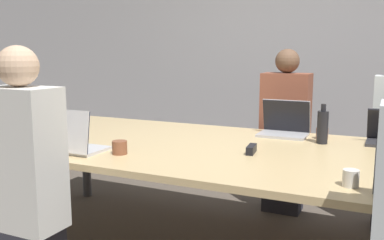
{
  "coord_description": "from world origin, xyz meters",
  "views": [
    {
      "loc": [
        0.93,
        -2.61,
        1.39
      ],
      "look_at": [
        -0.34,
        0.1,
        0.91
      ],
      "focal_mm": 40.0,
      "sensor_mm": 36.0,
      "label": 1
    }
  ],
  "objects": [
    {
      "name": "cup_far_center",
      "position": [
        0.49,
        0.56,
        0.8
      ],
      "size": [
        0.09,
        0.09,
        0.08
      ],
      "color": "brown",
      "rests_on": "conference_table"
    },
    {
      "name": "cup_near_right",
      "position": [
        0.78,
        -0.53,
        0.8
      ],
      "size": [
        0.08,
        0.08,
        0.08
      ],
      "color": "white",
      "rests_on": "conference_table"
    },
    {
      "name": "bottle_near_left",
      "position": [
        -1.16,
        -0.35,
        0.86
      ],
      "size": [
        0.08,
        0.08,
        0.24
      ],
      "color": "green",
      "rests_on": "conference_table"
    },
    {
      "name": "bottle_far_center",
      "position": [
        0.51,
        0.4,
        0.88
      ],
      "size": [
        0.08,
        0.08,
        0.28
      ],
      "color": "black",
      "rests_on": "conference_table"
    },
    {
      "name": "laptop_far_center",
      "position": [
        0.21,
        0.58,
        0.84
      ],
      "size": [
        0.36,
        0.26,
        0.27
      ],
      "color": "#B7B7BC",
      "rests_on": "conference_table"
    },
    {
      "name": "person_far_center",
      "position": [
        0.12,
        1.01,
        0.68
      ],
      "size": [
        0.4,
        0.24,
        1.41
      ],
      "color": "#2D2D38",
      "rests_on": "ground_plane"
    },
    {
      "name": "stapler",
      "position": [
        0.16,
        -0.08,
        0.78
      ],
      "size": [
        0.06,
        0.15,
        0.05
      ],
      "rotation": [
        0.0,
        0.0,
        0.13
      ],
      "color": "black",
      "rests_on": "conference_table"
    },
    {
      "name": "curtain_wall",
      "position": [
        0.0,
        2.31,
        1.4
      ],
      "size": [
        12.0,
        0.06,
        2.8
      ],
      "color": "#ADADB2",
      "rests_on": "ground_plane"
    },
    {
      "name": "conference_table",
      "position": [
        0.0,
        0.0,
        0.71
      ],
      "size": [
        3.74,
        1.51,
        0.76
      ],
      "color": "#D6B77F",
      "rests_on": "ground_plane"
    },
    {
      "name": "cup_near_left",
      "position": [
        -0.58,
        -0.46,
        0.8
      ],
      "size": [
        0.09,
        0.09,
        0.08
      ],
      "color": "brown",
      "rests_on": "conference_table"
    },
    {
      "name": "laptop_near_left",
      "position": [
        -0.87,
        -0.55,
        0.84
      ],
      "size": [
        0.34,
        0.27,
        0.28
      ],
      "rotation": [
        0.0,
        0.0,
        3.14
      ],
      "color": "silver",
      "rests_on": "conference_table"
    },
    {
      "name": "person_near_left",
      "position": [
        -0.81,
        -1.0,
        0.69
      ],
      "size": [
        0.4,
        0.24,
        1.42
      ],
      "rotation": [
        0.0,
        0.0,
        3.14
      ],
      "color": "#2D2D38",
      "rests_on": "ground_plane"
    }
  ]
}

